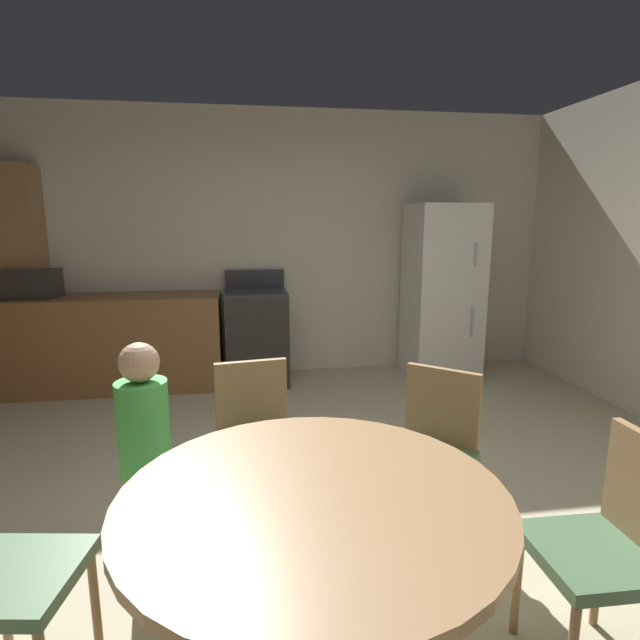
% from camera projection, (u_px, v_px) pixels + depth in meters
% --- Properties ---
extents(ground_plane, '(14.00, 14.00, 0.00)m').
position_uv_depth(ground_plane, '(326.00, 539.00, 2.55)').
color(ground_plane, beige).
extents(wall_back, '(5.96, 0.12, 2.70)m').
position_uv_depth(wall_back, '(279.00, 245.00, 5.24)').
color(wall_back, silver).
rests_on(wall_back, ground).
extents(kitchen_counter, '(2.07, 0.60, 0.90)m').
position_uv_depth(kitchen_counter, '(111.00, 343.00, 4.78)').
color(kitchen_counter, olive).
rests_on(kitchen_counter, ground).
extents(pantry_column, '(0.44, 0.36, 2.10)m').
position_uv_depth(pantry_column, '(21.00, 279.00, 4.72)').
color(pantry_column, '#9E754C').
rests_on(pantry_column, ground).
extents(oven_range, '(0.60, 0.60, 1.10)m').
position_uv_depth(oven_range, '(257.00, 336.00, 4.98)').
color(oven_range, '#2D2B28').
rests_on(oven_range, ground).
extents(refrigerator, '(0.68, 0.68, 1.76)m').
position_uv_depth(refrigerator, '(442.00, 292.00, 5.13)').
color(refrigerator, white).
rests_on(refrigerator, ground).
extents(microwave, '(0.44, 0.32, 0.26)m').
position_uv_depth(microwave, '(32.00, 284.00, 4.57)').
color(microwave, '#2D2B28').
rests_on(microwave, kitchen_counter).
extents(dining_table, '(1.22, 1.22, 0.76)m').
position_uv_depth(dining_table, '(314.00, 537.00, 1.59)').
color(dining_table, '#9E754C').
rests_on(dining_table, ground).
extents(chair_northeast, '(0.56, 0.56, 0.87)m').
position_uv_depth(chair_northeast, '(432.00, 446.00, 2.47)').
color(chair_northeast, '#9E754C').
rests_on(chair_northeast, ground).
extents(chair_north, '(0.46, 0.46, 0.87)m').
position_uv_depth(chair_north, '(256.00, 435.00, 2.59)').
color(chair_north, '#9E754C').
rests_on(chair_north, ground).
extents(chair_east, '(0.41, 0.41, 0.87)m').
position_uv_depth(chair_east, '(612.00, 540.00, 1.74)').
color(chair_east, '#9E754C').
rests_on(chair_east, ground).
extents(person_child, '(0.31, 0.31, 1.09)m').
position_uv_depth(person_child, '(146.00, 456.00, 2.19)').
color(person_child, '#8C337A').
rests_on(person_child, ground).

